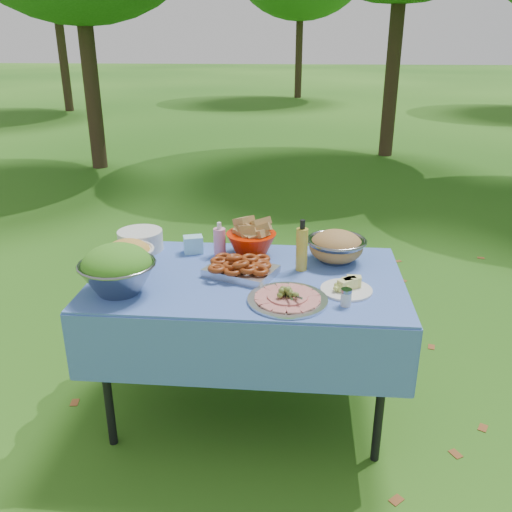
% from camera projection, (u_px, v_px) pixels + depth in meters
% --- Properties ---
extents(ground, '(80.00, 80.00, 0.00)m').
position_uv_depth(ground, '(248.00, 408.00, 2.85)').
color(ground, '#0C390A').
rests_on(ground, ground).
extents(picnic_table, '(1.46, 0.86, 0.76)m').
position_uv_depth(picnic_table, '(248.00, 345.00, 2.71)').
color(picnic_table, '#84B7FF').
rests_on(picnic_table, ground).
extents(salad_bowl, '(0.38, 0.38, 0.22)m').
position_uv_depth(salad_bowl, '(117.00, 269.00, 2.37)').
color(salad_bowl, gray).
rests_on(salad_bowl, picnic_table).
extents(pasta_bowl_white, '(0.30, 0.30, 0.14)m').
position_uv_depth(pasta_bowl_white, '(128.00, 254.00, 2.65)').
color(pasta_bowl_white, silver).
rests_on(pasta_bowl_white, picnic_table).
extents(plate_stack, '(0.27, 0.27, 0.11)m').
position_uv_depth(plate_stack, '(140.00, 240.00, 2.87)').
color(plate_stack, silver).
rests_on(plate_stack, picnic_table).
extents(wipes_box, '(0.11, 0.10, 0.09)m').
position_uv_depth(wipes_box, '(193.00, 244.00, 2.84)').
color(wipes_box, '#9AE5FA').
rests_on(wipes_box, picnic_table).
extents(sanitizer_bottle, '(0.07, 0.07, 0.18)m').
position_uv_depth(sanitizer_bottle, '(220.00, 239.00, 2.78)').
color(sanitizer_bottle, pink).
rests_on(sanitizer_bottle, picnic_table).
extents(bread_bowl, '(0.27, 0.27, 0.17)m').
position_uv_depth(bread_bowl, '(251.00, 238.00, 2.81)').
color(bread_bowl, red).
rests_on(bread_bowl, picnic_table).
extents(pasta_bowl_steel, '(0.34, 0.34, 0.16)m').
position_uv_depth(pasta_bowl_steel, '(336.00, 246.00, 2.72)').
color(pasta_bowl_steel, gray).
rests_on(pasta_bowl_steel, picnic_table).
extents(fried_tray, '(0.37, 0.32, 0.07)m').
position_uv_depth(fried_tray, '(241.00, 267.00, 2.57)').
color(fried_tray, silver).
rests_on(fried_tray, picnic_table).
extents(charcuterie_platter, '(0.38, 0.38, 0.08)m').
position_uv_depth(charcuterie_platter, '(288.00, 293.00, 2.31)').
color(charcuterie_platter, '#B4B8BC').
rests_on(charcuterie_platter, picnic_table).
extents(oil_bottle, '(0.07, 0.07, 0.25)m').
position_uv_depth(oil_bottle, '(302.00, 245.00, 2.59)').
color(oil_bottle, gold).
rests_on(oil_bottle, picnic_table).
extents(cheese_plate, '(0.26, 0.26, 0.06)m').
position_uv_depth(cheese_plate, '(347.00, 285.00, 2.41)').
color(cheese_plate, silver).
rests_on(cheese_plate, picnic_table).
extents(shaker, '(0.05, 0.05, 0.08)m').
position_uv_depth(shaker, '(346.00, 297.00, 2.27)').
color(shaker, silver).
rests_on(shaker, picnic_table).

